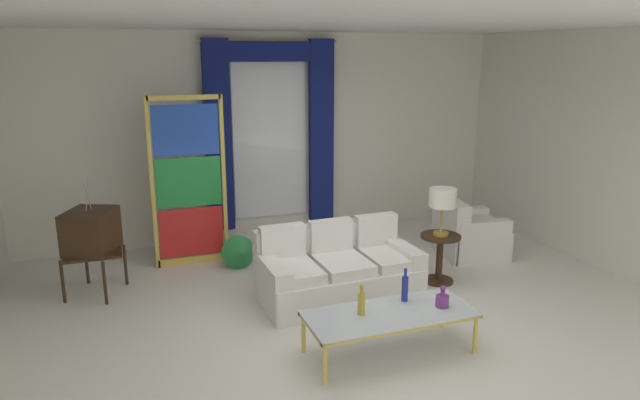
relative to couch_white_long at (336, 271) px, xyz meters
The scene contains 16 objects.
ground_plane 0.61m from the couch_white_long, 99.41° to the right, with size 16.00×16.00×0.00m, color white.
wall_rear 2.81m from the couch_white_long, 91.95° to the left, with size 8.00×0.12×3.00m, color white.
wall_right 3.77m from the couch_white_long, ahead, with size 0.12×7.00×3.00m, color white.
ceiling_slab 2.73m from the couch_white_long, 107.34° to the left, with size 8.00×7.60×0.04m, color white.
curtained_window 2.77m from the couch_white_long, 92.16° to the left, with size 2.00×0.17×2.70m.
couch_white_long is the anchor object (origin of this frame).
coffee_table 1.36m from the couch_white_long, 90.56° to the right, with size 1.56×0.65×0.41m.
bottle_blue_decanter 1.51m from the couch_white_long, 70.54° to the right, with size 0.12×0.12×0.21m.
bottle_crystal_tall 1.35m from the couch_white_long, 101.91° to the right, with size 0.07×0.07×0.29m.
bottle_amber_squat 1.23m from the couch_white_long, 79.09° to the right, with size 0.06×0.06×0.34m.
vintage_tv 2.81m from the couch_white_long, 158.46° to the left, with size 0.70×0.74×1.35m.
armchair_white 2.28m from the couch_white_long, 16.87° to the left, with size 0.93×0.92×0.80m.
stained_glass_divider 2.26m from the couch_white_long, 130.69° to the left, with size 0.95×0.05×2.20m.
peacock_figurine 1.45m from the couch_white_long, 126.39° to the left, with size 0.44×0.60×0.50m.
round_side_table 1.32m from the couch_white_long, ahead, with size 0.48×0.48×0.59m.
table_lamp_brass 1.51m from the couch_white_long, ahead, with size 0.32×0.32×0.57m.
Camera 1 is at (-2.16, -5.10, 2.70)m, focal length 31.99 mm.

